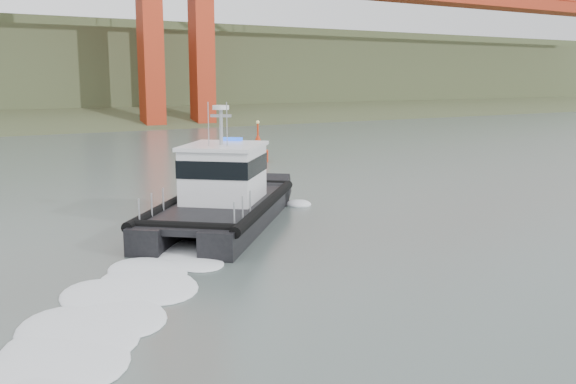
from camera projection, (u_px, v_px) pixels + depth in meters
ground at (412, 292)px, 21.95m from camera, size 400.00×400.00×0.00m
patrol_boat at (222, 194)px, 31.72m from camera, size 11.83×12.44×6.12m
nav_buoy at (258, 150)px, 55.96m from camera, size 1.82×1.82×3.80m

